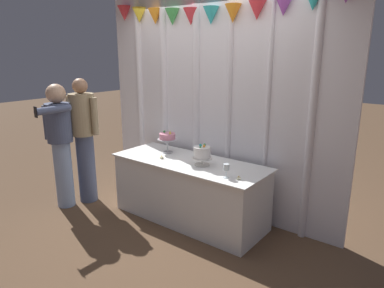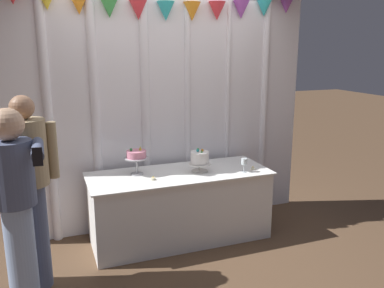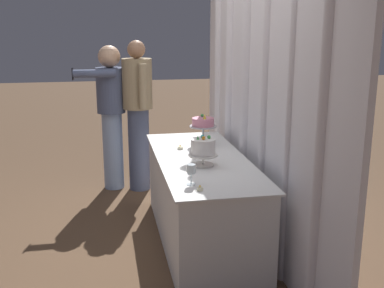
% 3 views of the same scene
% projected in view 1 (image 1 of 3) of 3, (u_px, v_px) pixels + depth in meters
% --- Properties ---
extents(ground_plane, '(24.00, 24.00, 0.00)m').
position_uv_depth(ground_plane, '(184.00, 221.00, 4.12)').
color(ground_plane, brown).
extents(draped_curtain, '(3.33, 0.18, 2.81)m').
position_uv_depth(draped_curtain, '(209.00, 88.00, 4.17)').
color(draped_curtain, white).
rests_on(draped_curtain, ground_plane).
extents(cake_table, '(1.88, 0.73, 0.73)m').
position_uv_depth(cake_table, '(189.00, 190.00, 4.10)').
color(cake_table, white).
rests_on(cake_table, ground_plane).
extents(cake_display_nearleft, '(0.25, 0.25, 0.29)m').
position_uv_depth(cake_display_nearleft, '(167.00, 138.00, 4.29)').
color(cake_display_nearleft, '#B2B2B7').
rests_on(cake_display_nearleft, cake_table).
extents(cake_display_nearright, '(0.23, 0.23, 0.24)m').
position_uv_depth(cake_display_nearright, '(202.00, 153.00, 3.82)').
color(cake_display_nearright, silver).
rests_on(cake_display_nearright, cake_table).
extents(wine_glass, '(0.06, 0.06, 0.15)m').
position_uv_depth(wine_glass, '(226.00, 168.00, 3.45)').
color(wine_glass, silver).
rests_on(wine_glass, cake_table).
extents(tealight_far_left, '(0.05, 0.05, 0.04)m').
position_uv_depth(tealight_far_left, '(162.00, 158.00, 4.10)').
color(tealight_far_left, beige).
rests_on(tealight_far_left, cake_table).
extents(tealight_near_left, '(0.04, 0.04, 0.04)m').
position_uv_depth(tealight_near_left, '(239.00, 178.00, 3.43)').
color(tealight_near_left, beige).
rests_on(tealight_near_left, cake_table).
extents(guest_man_dark_suit, '(0.48, 0.38, 1.64)m').
position_uv_depth(guest_man_dark_suit, '(84.00, 136.00, 4.50)').
color(guest_man_dark_suit, '#4C5675').
rests_on(guest_man_dark_suit, ground_plane).
extents(guest_girl_blue_dress, '(0.46, 0.57, 1.59)m').
position_uv_depth(guest_girl_blue_dress, '(60.00, 140.00, 4.33)').
color(guest_girl_blue_dress, '#93ADD6').
rests_on(guest_girl_blue_dress, ground_plane).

